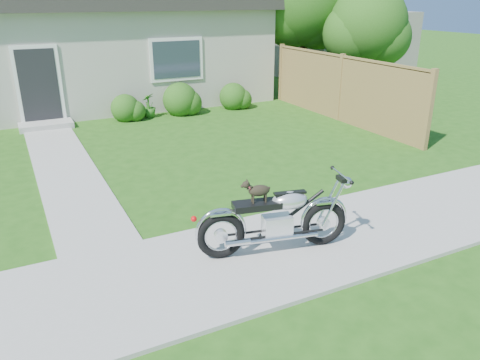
% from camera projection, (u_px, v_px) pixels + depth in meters
% --- Properties ---
extents(ground, '(80.00, 80.00, 0.00)m').
position_uv_depth(ground, '(230.00, 263.00, 6.39)').
color(ground, '#235114').
rests_on(ground, ground).
extents(sidewalk, '(24.00, 2.20, 0.04)m').
position_uv_depth(sidewalk, '(230.00, 261.00, 6.39)').
color(sidewalk, '#9E9B93').
rests_on(sidewalk, ground).
extents(walkway, '(1.20, 8.00, 0.03)m').
position_uv_depth(walkway, '(65.00, 167.00, 9.91)').
color(walkway, '#9E9B93').
rests_on(walkway, ground).
extents(house, '(12.60, 7.03, 4.50)m').
position_uv_depth(house, '(74.00, 36.00, 15.57)').
color(house, '#BAB6A8').
rests_on(house, ground).
extents(fence, '(0.12, 6.62, 1.90)m').
position_uv_depth(fence, '(340.00, 88.00, 13.47)').
color(fence, olive).
rests_on(fence, ground).
extents(tree_near, '(2.56, 2.49, 3.82)m').
position_uv_depth(tree_near, '(372.00, 28.00, 15.13)').
color(tree_near, '#3D2B1C').
rests_on(tree_near, ground).
extents(tree_far, '(3.25, 3.25, 4.98)m').
position_uv_depth(tree_far, '(310.00, 3.00, 16.27)').
color(tree_far, '#3D2B1C').
rests_on(tree_far, ground).
extents(shrub_row, '(10.41, 1.06, 1.06)m').
position_uv_depth(shrub_row, '(92.00, 110.00, 13.21)').
color(shrub_row, '#265316').
rests_on(shrub_row, ground).
extents(potted_plant_right, '(0.57, 0.57, 0.72)m').
position_uv_depth(potted_plant_right, '(149.00, 106.00, 13.96)').
color(potted_plant_right, '#2D6B1D').
rests_on(potted_plant_right, ground).
extents(motorcycle_with_dog, '(2.20, 0.79, 1.10)m').
position_uv_depth(motorcycle_with_dog, '(277.00, 219.00, 6.45)').
color(motorcycle_with_dog, black).
rests_on(motorcycle_with_dog, sidewalk).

